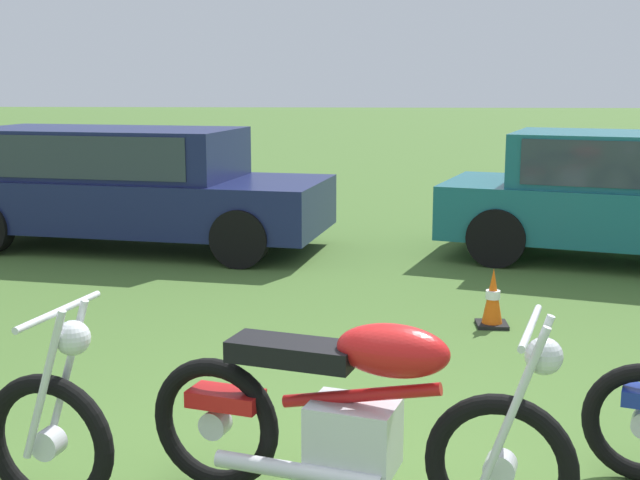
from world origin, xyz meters
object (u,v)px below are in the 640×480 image
Objects in this scene: car_navy at (123,178)px; car_teal at (624,191)px; traffic_cone at (493,300)px; motorcycle_red at (354,416)px.

car_navy and car_teal have the same top height.
traffic_cone is at bearing -28.71° from car_navy.
motorcycle_red is at bearing -98.26° from car_teal.
car_navy is 5.13m from traffic_cone.
car_teal is at bearing 80.24° from motorcycle_red.
car_teal is 8.91× the size of traffic_cone.
motorcycle_red is 0.42× the size of car_navy.
motorcycle_red reaches higher than traffic_cone.
motorcycle_red is 6.45m from car_teal.
car_navy is 9.70× the size of traffic_cone.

